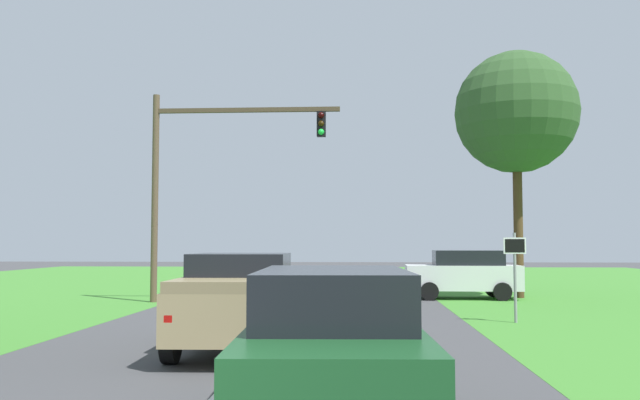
# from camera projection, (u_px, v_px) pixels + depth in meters

# --- Properties ---
(ground_plane) EXTENTS (120.00, 120.00, 0.00)m
(ground_plane) POSITION_uv_depth(u_px,v_px,m) (269.00, 340.00, 14.85)
(ground_plane) COLOR #424244
(red_suv_near) EXTENTS (2.25, 4.61, 1.84)m
(red_suv_near) POSITION_uv_depth(u_px,v_px,m) (333.00, 348.00, 7.57)
(red_suv_near) COLOR #194C23
(red_suv_near) RESTS_ON ground_plane
(pickup_truck_lead) EXTENTS (2.44, 5.15, 1.93)m
(pickup_truck_lead) POSITION_uv_depth(u_px,v_px,m) (242.00, 301.00, 13.47)
(pickup_truck_lead) COLOR tan
(pickup_truck_lead) RESTS_ON ground_plane
(traffic_light) EXTENTS (6.87, 0.40, 7.57)m
(traffic_light) POSITION_uv_depth(u_px,v_px,m) (203.00, 165.00, 24.57)
(traffic_light) COLOR brown
(traffic_light) RESTS_ON ground_plane
(keep_moving_sign) EXTENTS (0.60, 0.09, 2.41)m
(keep_moving_sign) POSITION_uv_depth(u_px,v_px,m) (515.00, 265.00, 18.21)
(keep_moving_sign) COLOR gray
(keep_moving_sign) RESTS_ON ground_plane
(oak_tree_right) EXTENTS (4.83, 4.83, 9.72)m
(oak_tree_right) POSITION_uv_depth(u_px,v_px,m) (516.00, 113.00, 26.75)
(oak_tree_right) COLOR #4C351E
(oak_tree_right) RESTS_ON ground_plane
(crossing_suv_far) EXTENTS (4.34, 2.16, 1.85)m
(crossing_suv_far) POSITION_uv_depth(u_px,v_px,m) (464.00, 273.00, 25.97)
(crossing_suv_far) COLOR silver
(crossing_suv_far) RESTS_ON ground_plane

